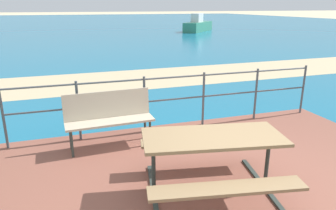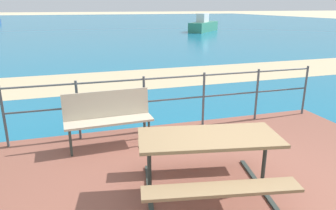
# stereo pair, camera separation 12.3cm
# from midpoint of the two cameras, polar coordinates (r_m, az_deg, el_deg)

# --- Properties ---
(ground_plane) EXTENTS (240.00, 240.00, 0.00)m
(ground_plane) POSITION_cam_midpoint_polar(r_m,az_deg,el_deg) (4.22, 12.40, -16.41)
(ground_plane) COLOR beige
(patio_paving) EXTENTS (6.40, 5.20, 0.06)m
(patio_paving) POSITION_cam_midpoint_polar(r_m,az_deg,el_deg) (4.21, 12.43, -16.07)
(patio_paving) COLOR brown
(patio_paving) RESTS_ON ground
(sea_water) EXTENTS (90.00, 90.00, 0.01)m
(sea_water) POSITION_cam_midpoint_polar(r_m,az_deg,el_deg) (43.12, -14.65, 14.03)
(sea_water) COLOR #196B8E
(sea_water) RESTS_ON ground
(beach_strip) EXTENTS (54.04, 3.74, 0.01)m
(beach_strip) POSITION_cam_midpoint_polar(r_m,az_deg,el_deg) (10.45, -6.27, 4.68)
(beach_strip) COLOR tan
(beach_strip) RESTS_ON ground
(picnic_table) EXTENTS (1.92, 1.76, 0.79)m
(picnic_table) POSITION_cam_midpoint_polar(r_m,az_deg,el_deg) (3.89, 8.28, -8.19)
(picnic_table) COLOR #8C704C
(picnic_table) RESTS_ON patio_paving
(park_bench) EXTENTS (1.45, 0.48, 0.92)m
(park_bench) POSITION_cam_midpoint_polar(r_m,az_deg,el_deg) (5.30, -10.21, -1.60)
(park_bench) COLOR #BCAD93
(park_bench) RESTS_ON patio_paving
(railing_fence) EXTENTS (5.94, 0.04, 1.06)m
(railing_fence) POSITION_cam_midpoint_polar(r_m,az_deg,el_deg) (5.91, 1.83, 1.80)
(railing_fence) COLOR #4C5156
(railing_fence) RESTS_ON patio_paving
(boat_far) EXTENTS (4.20, 4.45, 1.62)m
(boat_far) POSITION_cam_midpoint_polar(r_m,az_deg,el_deg) (30.31, 6.67, 14.16)
(boat_far) COLOR #338466
(boat_far) RESTS_ON sea_water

